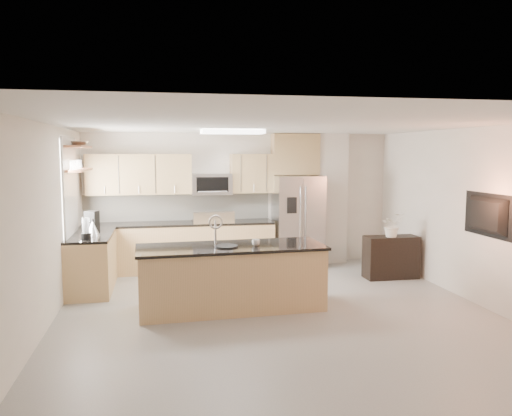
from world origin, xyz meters
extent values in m
plane|color=#A19E99|center=(0.00, 0.00, 0.00)|extent=(6.50, 6.50, 0.00)
cube|color=silver|center=(0.00, 0.00, 2.60)|extent=(6.00, 6.50, 0.02)
cube|color=beige|center=(0.00, 3.25, 1.30)|extent=(6.00, 0.02, 2.60)
cube|color=beige|center=(0.00, -3.25, 1.30)|extent=(6.00, 0.02, 2.60)
cube|color=beige|center=(-3.00, 0.00, 1.30)|extent=(0.02, 6.50, 2.60)
cube|color=beige|center=(3.00, 0.00, 1.30)|extent=(0.02, 6.50, 2.60)
cube|color=tan|center=(-1.23, 2.92, 0.44)|extent=(3.55, 0.65, 0.88)
cube|color=black|center=(-1.23, 2.92, 0.90)|extent=(3.55, 0.66, 0.04)
cube|color=beige|center=(-1.23, 3.24, 1.18)|extent=(3.55, 0.02, 0.52)
cube|color=tan|center=(-2.67, 1.85, 0.44)|extent=(0.65, 1.50, 0.88)
cube|color=black|center=(-2.67, 1.85, 0.90)|extent=(0.66, 1.50, 0.04)
cube|color=black|center=(-0.60, 2.92, 0.45)|extent=(0.76, 0.64, 0.90)
cube|color=black|center=(-0.60, 2.92, 0.92)|extent=(0.76, 0.62, 0.03)
cube|color=#BCBCBF|center=(-0.60, 2.62, 1.03)|extent=(0.76, 0.04, 0.22)
cube|color=tan|center=(-1.94, 3.08, 1.83)|extent=(1.92, 0.33, 0.75)
cube|color=tan|center=(0.19, 3.08, 1.83)|extent=(0.82, 0.33, 0.75)
cube|color=#BCBCBF|center=(-0.60, 3.05, 1.63)|extent=(0.76, 0.40, 0.40)
cube|color=black|center=(-0.60, 2.85, 1.63)|extent=(0.60, 0.02, 0.28)
cube|color=#BCBCBF|center=(1.06, 2.88, 0.89)|extent=(0.92, 0.75, 1.78)
cube|color=gray|center=(1.06, 2.50, 0.89)|extent=(0.02, 0.01, 1.69)
cube|color=black|center=(0.84, 2.48, 1.25)|extent=(0.18, 0.03, 0.30)
cube|color=beige|center=(1.82, 3.10, 1.30)|extent=(0.60, 0.30, 2.60)
cube|color=white|center=(-2.98, 1.85, 1.65)|extent=(0.03, 1.05, 1.55)
cube|color=white|center=(-2.97, 1.85, 1.65)|extent=(0.03, 1.15, 1.65)
cube|color=brown|center=(-2.85, 1.95, 1.95)|extent=(0.30, 1.20, 0.04)
cube|color=brown|center=(-2.85, 1.95, 2.32)|extent=(0.30, 1.20, 0.04)
cube|color=white|center=(-0.40, 1.60, 2.56)|extent=(1.00, 0.50, 0.06)
cube|color=tan|center=(-0.59, 0.45, 0.44)|extent=(2.62, 0.99, 0.88)
cube|color=black|center=(-0.59, 0.45, 0.90)|extent=(2.68, 1.05, 0.04)
cube|color=black|center=(-0.79, 0.45, 0.88)|extent=(0.55, 0.40, 0.01)
cylinder|color=#BCBCBF|center=(-0.79, 0.67, 1.09)|extent=(0.03, 0.03, 0.34)
torus|color=#BCBCBF|center=(-0.79, 0.61, 1.24)|extent=(0.21, 0.03, 0.21)
cube|color=black|center=(2.45, 1.66, 0.38)|extent=(0.94, 0.40, 0.75)
imported|color=white|center=(-0.25, 0.37, 0.96)|extent=(0.12, 0.12, 0.09)
cylinder|color=black|center=(-0.67, 0.37, 0.92)|extent=(0.37, 0.37, 0.02)
cylinder|color=black|center=(-2.67, 1.32, 0.97)|extent=(0.14, 0.14, 0.10)
cylinder|color=silver|center=(-2.67, 1.32, 1.13)|extent=(0.11, 0.11, 0.23)
cone|color=#BCBCBF|center=(-2.62, 1.70, 1.04)|extent=(0.21, 0.21, 0.24)
cylinder|color=black|center=(-2.62, 1.70, 1.17)|extent=(0.04, 0.04, 0.04)
cube|color=black|center=(-2.69, 2.17, 1.09)|extent=(0.23, 0.26, 0.34)
cylinder|color=#BCBCBF|center=(-2.69, 2.11, 1.01)|extent=(0.11, 0.11, 0.12)
imported|color=#BCBCBF|center=(-2.85, 2.15, 2.39)|extent=(0.42, 0.42, 0.10)
imported|color=white|center=(2.41, 1.58, 1.07)|extent=(0.67, 0.61, 0.65)
imported|color=black|center=(2.91, -0.20, 1.35)|extent=(0.14, 1.08, 0.62)
camera|label=1|loc=(-1.56, -6.45, 2.23)|focal=35.00mm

